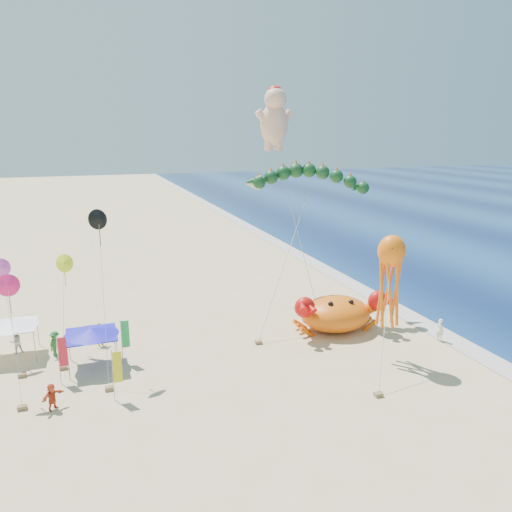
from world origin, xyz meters
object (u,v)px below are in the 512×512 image
Objects in this scene: crab_inflatable at (336,313)px; canopy_blue at (91,332)px; canopy_white at (11,323)px; octopus_kite at (390,274)px; cherub_kite at (275,117)px; dragon_kite at (308,182)px.

canopy_blue is (-18.32, -0.20, 0.97)m from crab_inflatable.
octopus_kite is at bearing -20.29° from canopy_white.
cherub_kite is at bearing 99.60° from octopus_kite.
dragon_kite is at bearing 96.21° from octopus_kite.
canopy_blue is at bearing 163.74° from octopus_kite.
crab_inflatable is 17.73m from cherub_kite.
crab_inflatable is 0.87× the size of octopus_kite.
canopy_blue is 1.02× the size of canopy_white.
canopy_white is (-23.48, 3.19, 0.97)m from crab_inflatable.
dragon_kite is 24.73m from canopy_white.
dragon_kite is 11.82m from octopus_kite.
cherub_kite is at bearing 107.64° from dragon_kite.
octopus_kite is 2.46× the size of canopy_blue.
canopy_white is (-23.05, -1.64, -8.81)m from dragon_kite.
crab_inflatable reaches higher than canopy_white.
dragon_kite reaches higher than canopy_blue.
cherub_kite is at bearing 29.40° from canopy_blue.
canopy_blue is at bearing -164.30° from dragon_kite.
canopy_blue is at bearing -179.36° from crab_inflatable.
octopus_kite is (1.15, -10.58, -5.13)m from dragon_kite.
octopus_kite is at bearing -16.26° from canopy_blue.
canopy_white is (-21.69, -5.92, -14.13)m from cherub_kite.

